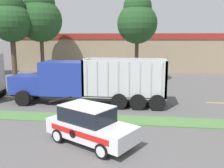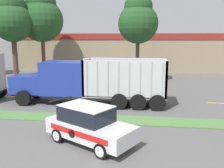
% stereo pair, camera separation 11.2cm
% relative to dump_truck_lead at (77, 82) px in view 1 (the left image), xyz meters
% --- Properties ---
extents(grass_verge, '(120.00, 1.60, 0.06)m').
position_rel_dump_truck_lead_xyz_m(grass_verge, '(3.62, -3.39, -1.56)').
color(grass_verge, '#517F42').
rests_on(grass_verge, ground_plane).
extents(centre_line_3, '(2.40, 0.14, 0.01)m').
position_rel_dump_truck_lead_xyz_m(centre_line_3, '(-5.57, 1.41, -1.58)').
color(centre_line_3, yellow).
rests_on(centre_line_3, ground_plane).
extents(centre_line_4, '(2.40, 0.14, 0.01)m').
position_rel_dump_truck_lead_xyz_m(centre_line_4, '(-0.17, 1.41, -1.58)').
color(centre_line_4, yellow).
rests_on(centre_line_4, ground_plane).
extents(centre_line_5, '(2.40, 0.14, 0.01)m').
position_rel_dump_truck_lead_xyz_m(centre_line_5, '(5.23, 1.41, -1.58)').
color(centre_line_5, yellow).
rests_on(centre_line_5, ground_plane).
extents(centre_line_6, '(2.40, 0.14, 0.01)m').
position_rel_dump_truck_lead_xyz_m(centre_line_6, '(10.63, 1.41, -1.58)').
color(centre_line_6, yellow).
rests_on(centre_line_6, ground_plane).
extents(dump_truck_lead, '(11.19, 2.57, 3.38)m').
position_rel_dump_truck_lead_xyz_m(dump_truck_lead, '(0.00, 0.00, 0.00)').
color(dump_truck_lead, black).
rests_on(dump_truck_lead, ground_plane).
extents(rally_car, '(4.50, 3.59, 1.78)m').
position_rel_dump_truck_lead_xyz_m(rally_car, '(2.40, -6.71, -0.70)').
color(rally_car, white).
rests_on(rally_car, ground_plane).
extents(store_building_backdrop, '(38.94, 12.10, 5.32)m').
position_rel_dump_truck_lead_xyz_m(store_building_backdrop, '(5.23, 23.08, 1.08)').
color(store_building_backdrop, '#9E896B').
rests_on(store_building_backdrop, ground_plane).
extents(tree_behind_centre, '(4.12, 4.12, 9.24)m').
position_rel_dump_truck_lead_xyz_m(tree_behind_centre, '(4.02, 9.11, 4.95)').
color(tree_behind_centre, brown).
rests_on(tree_behind_centre, ground_plane).
extents(tree_behind_right, '(5.21, 5.21, 10.69)m').
position_rel_dump_truck_lead_xyz_m(tree_behind_right, '(-7.79, 12.66, 5.70)').
color(tree_behind_right, brown).
rests_on(tree_behind_right, ground_plane).
extents(tree_behind_far_right, '(4.47, 4.47, 9.79)m').
position_rel_dump_truck_lead_xyz_m(tree_behind_far_right, '(-10.15, 10.03, 5.25)').
color(tree_behind_far_right, brown).
rests_on(tree_behind_far_right, ground_plane).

